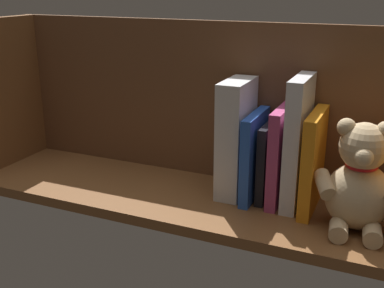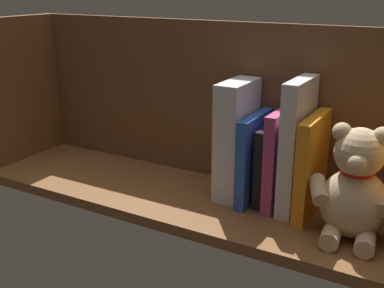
{
  "view_description": "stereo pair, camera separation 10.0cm",
  "coord_description": "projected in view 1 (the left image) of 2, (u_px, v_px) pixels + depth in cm",
  "views": [
    {
      "loc": [
        -38.32,
        86.88,
        43.13
      ],
      "look_at": [
        0.0,
        0.0,
        11.22
      ],
      "focal_mm": 45.13,
      "sensor_mm": 36.0,
      "label": 1
    },
    {
      "loc": [
        -47.25,
        82.37,
        43.13
      ],
      "look_at": [
        0.0,
        0.0,
        11.22
      ],
      "focal_mm": 45.13,
      "sensor_mm": 36.0,
      "label": 2
    }
  ],
  "objects": [
    {
      "name": "book_5",
      "position": [
        268.0,
        161.0,
        1.0
      ],
      "size": [
        1.74,
        11.69,
        16.13
      ],
      "primitive_type": "cube",
      "color": "black",
      "rests_on": "ground_plane"
    },
    {
      "name": "book_2",
      "position": [
        313.0,
        162.0,
        0.94
      ],
      "size": [
        2.38,
        14.89,
        19.79
      ],
      "primitive_type": "cube",
      "rotation": [
        0.0,
        -0.0,
        0.0
      ],
      "color": "orange",
      "rests_on": "ground_plane"
    },
    {
      "name": "book_6",
      "position": [
        254.0,
        156.0,
        0.99
      ],
      "size": [
        2.02,
        13.88,
        18.24
      ],
      "primitive_type": "cube",
      "color": "blue",
      "rests_on": "ground_plane"
    },
    {
      "name": "shelf_side_divider",
      "position": [
        5.0,
        93.0,
        1.17
      ],
      "size": [
        2.4,
        22.28,
        35.41
      ],
      "primitive_type": "cube",
      "color": "brown",
      "rests_on": "ground_plane"
    },
    {
      "name": "teddy_bear",
      "position": [
        360.0,
        182.0,
        0.86
      ],
      "size": [
        16.67,
        14.03,
        20.65
      ],
      "rotation": [
        0.0,
        0.0,
        0.11
      ],
      "color": "#D1B284",
      "rests_on": "ground_plane"
    },
    {
      "name": "dictionary_thick_white",
      "position": [
        236.0,
        138.0,
        1.01
      ],
      "size": [
        5.07,
        12.42,
        24.5
      ],
      "primitive_type": "cube",
      "color": "silver",
      "rests_on": "ground_plane"
    },
    {
      "name": "ground_plane",
      "position": [
        192.0,
        198.0,
        1.04
      ],
      "size": [
        103.18,
        28.28,
        2.2
      ],
      "primitive_type": "cube",
      "color": "brown"
    },
    {
      "name": "shelf_back_panel",
      "position": [
        213.0,
        101.0,
        1.08
      ],
      "size": [
        103.18,
        1.5,
        35.41
      ],
      "primitive_type": "cube",
      "color": "brown",
      "rests_on": "ground_plane"
    },
    {
      "name": "book_3",
      "position": [
        298.0,
        143.0,
        0.95
      ],
      "size": [
        3.04,
        13.3,
        26.23
      ],
      "primitive_type": "cube",
      "color": "silver",
      "rests_on": "ground_plane"
    },
    {
      "name": "book_4",
      "position": [
        280.0,
        155.0,
        0.97
      ],
      "size": [
        2.18,
        13.26,
        19.85
      ],
      "primitive_type": "cube",
      "color": "#B23F72",
      "rests_on": "ground_plane"
    }
  ]
}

